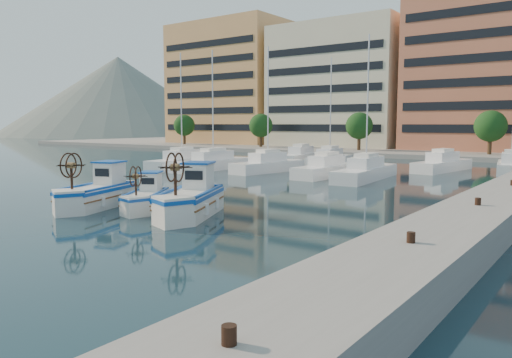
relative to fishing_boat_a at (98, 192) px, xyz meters
The scene contains 7 objects.
ground 5.26m from the fishing_boat_a, 10.28° to the right, with size 300.00×300.00×0.00m, color #1A3846.
quay 19.44m from the fishing_boat_a, 21.34° to the left, with size 3.00×60.00×1.20m, color gray.
hill_west 173.48m from the fishing_boat_a, 141.04° to the left, with size 180.00×180.00×60.00m, color slate.
yacht_marina 26.80m from the fishing_boat_a, 86.52° to the left, with size 39.31×23.79×11.50m.
fishing_boat_a is the anchor object (origin of this frame).
fishing_boat_b 2.88m from the fishing_boat_a, 21.34° to the left, with size 3.32×4.01×2.44m.
fishing_boat_c 5.91m from the fishing_boat_a, 11.71° to the left, with size 4.04×5.38×3.24m.
Camera 1 is at (17.56, -15.54, 4.50)m, focal length 35.00 mm.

